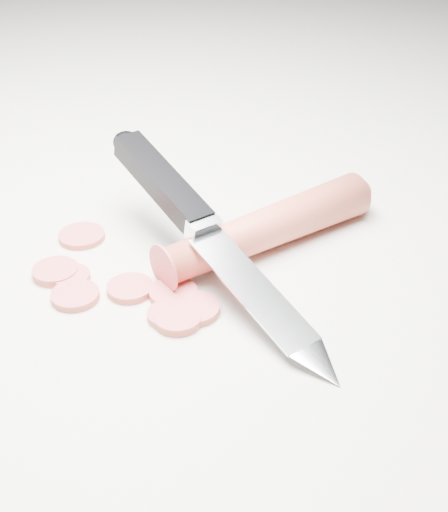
% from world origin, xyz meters
% --- Properties ---
extents(ground, '(2.40, 2.40, 0.00)m').
position_xyz_m(ground, '(0.00, 0.00, 0.00)').
color(ground, silver).
rests_on(ground, ground).
extents(carrot, '(0.14, 0.19, 0.03)m').
position_xyz_m(carrot, '(0.08, 0.04, 0.02)').
color(carrot, '#C94A37').
rests_on(carrot, ground).
extents(carrot_slice_0, '(0.04, 0.04, 0.01)m').
position_xyz_m(carrot_slice_0, '(-0.07, -0.06, 0.00)').
color(carrot_slice_0, '#CC4A4C').
rests_on(carrot_slice_0, ground).
extents(carrot_slice_1, '(0.04, 0.04, 0.01)m').
position_xyz_m(carrot_slice_1, '(-0.04, -0.08, 0.00)').
color(carrot_slice_1, '#CC4A4C').
rests_on(carrot_slice_1, ground).
extents(carrot_slice_2, '(0.04, 0.04, 0.01)m').
position_xyz_m(carrot_slice_2, '(0.04, -0.08, 0.00)').
color(carrot_slice_2, '#CC4A4C').
rests_on(carrot_slice_2, ground).
extents(carrot_slice_3, '(0.03, 0.03, 0.01)m').
position_xyz_m(carrot_slice_3, '(0.04, -0.08, 0.00)').
color(carrot_slice_3, '#CC4A4C').
rests_on(carrot_slice_3, ground).
extents(carrot_slice_4, '(0.04, 0.04, 0.01)m').
position_xyz_m(carrot_slice_4, '(0.05, -0.07, 0.00)').
color(carrot_slice_4, '#CC4A4C').
rests_on(carrot_slice_4, ground).
extents(carrot_slice_5, '(0.04, 0.04, 0.01)m').
position_xyz_m(carrot_slice_5, '(-0.08, -0.01, 0.00)').
color(carrot_slice_5, '#CC4A4C').
rests_on(carrot_slice_5, ground).
extents(carrot_slice_6, '(0.04, 0.04, 0.01)m').
position_xyz_m(carrot_slice_6, '(0.03, -0.06, 0.00)').
color(carrot_slice_6, '#CC4A4C').
rests_on(carrot_slice_6, ground).
extents(carrot_slice_7, '(0.03, 0.03, 0.01)m').
position_xyz_m(carrot_slice_7, '(-0.06, -0.06, 0.00)').
color(carrot_slice_7, '#CC4A4C').
rests_on(carrot_slice_7, ground).
extents(carrot_slice_8, '(0.04, 0.04, 0.01)m').
position_xyz_m(carrot_slice_8, '(-0.00, -0.06, 0.00)').
color(carrot_slice_8, '#CC4A4C').
rests_on(carrot_slice_8, ground).
extents(kitchen_knife, '(0.26, 0.19, 0.08)m').
position_xyz_m(kitchen_knife, '(0.05, -0.02, 0.04)').
color(kitchen_knife, silver).
rests_on(kitchen_knife, ground).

